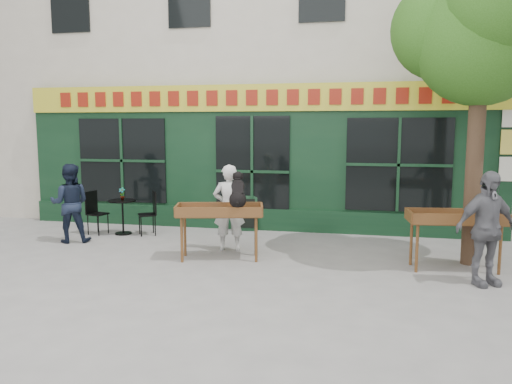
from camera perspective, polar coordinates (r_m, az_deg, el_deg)
ground at (r=9.35m, az=-3.51°, el=-7.17°), size 80.00×80.00×0.00m
building at (r=15.11m, az=2.70°, el=17.46°), size 14.00×7.26×10.00m
street_tree at (r=9.43m, az=24.65°, el=17.48°), size 3.05×2.90×5.60m
book_cart_center at (r=8.91m, az=-4.19°, el=-2.50°), size 1.60×0.94×0.99m
dog at (r=8.70m, az=-2.10°, el=0.38°), size 0.47×0.66×0.60m
woman at (r=9.52m, az=-3.10°, el=-1.80°), size 0.68×0.52×1.66m
book_cart_right at (r=8.85m, az=21.84°, el=-3.10°), size 1.56×0.79×0.99m
man_right at (r=8.18m, az=24.81°, el=-3.81°), size 1.09×0.83×1.73m
bistro_table at (r=11.35m, az=-15.00°, el=-1.99°), size 0.60×0.60×0.76m
bistro_chair_left at (r=11.58m, az=-17.99°, el=-1.85°), size 0.44×0.43×0.95m
bistro_chair_right at (r=11.16m, az=-11.91°, el=-1.98°), size 0.50×0.50×0.95m
potted_plant at (r=11.29m, az=-15.06°, el=-0.19°), size 0.15×0.10×0.28m
man_left at (r=10.88m, az=-20.49°, el=-1.21°), size 0.96×0.86×1.62m
chalkboard at (r=11.38m, az=-1.30°, el=-2.44°), size 0.58×0.25×0.79m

